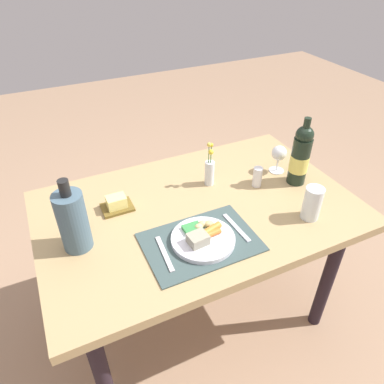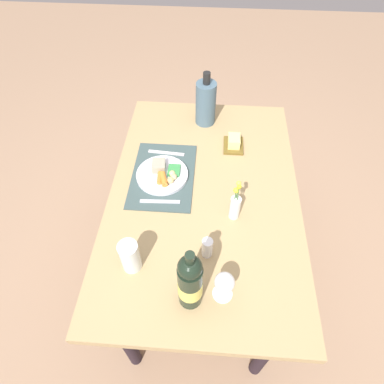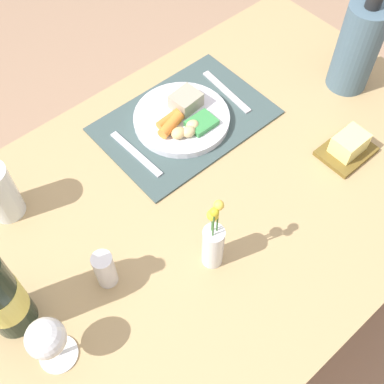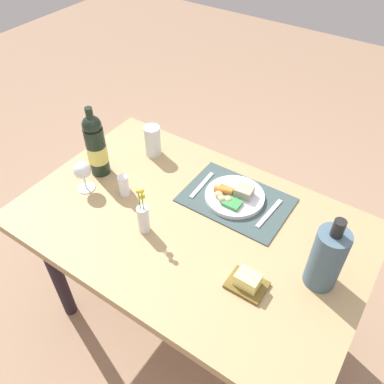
% 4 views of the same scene
% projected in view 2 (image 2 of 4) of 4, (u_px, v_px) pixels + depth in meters
% --- Properties ---
extents(ground_plane, '(8.00, 8.00, 0.00)m').
position_uv_depth(ground_plane, '(201.00, 267.00, 2.07)').
color(ground_plane, '#9E7C61').
extents(dining_table, '(1.34, 0.86, 0.75)m').
position_uv_depth(dining_table, '(204.00, 204.00, 1.56)').
color(dining_table, tan).
rests_on(dining_table, ground_plane).
extents(placemat, '(0.43, 0.29, 0.01)m').
position_uv_depth(placemat, '(163.00, 175.00, 1.55)').
color(placemat, '#3A4D4D').
rests_on(placemat, dining_table).
extents(dinner_plate, '(0.24, 0.24, 0.06)m').
position_uv_depth(dinner_plate, '(163.00, 174.00, 1.53)').
color(dinner_plate, silver).
rests_on(dinner_plate, placemat).
extents(fork, '(0.03, 0.18, 0.00)m').
position_uv_depth(fork, '(166.00, 153.00, 1.64)').
color(fork, silver).
rests_on(fork, placemat).
extents(knife, '(0.02, 0.18, 0.00)m').
position_uv_depth(knife, '(160.00, 201.00, 1.45)').
color(knife, silver).
rests_on(knife, placemat).
extents(wine_bottle, '(0.09, 0.09, 0.32)m').
position_uv_depth(wine_bottle, '(190.00, 282.00, 1.07)').
color(wine_bottle, black).
rests_on(wine_bottle, dining_table).
extents(butter_dish, '(0.13, 0.10, 0.06)m').
position_uv_depth(butter_dish, '(234.00, 143.00, 1.67)').
color(butter_dish, brown).
rests_on(butter_dish, dining_table).
extents(salt_shaker, '(0.04, 0.04, 0.10)m').
position_uv_depth(salt_shaker, '(207.00, 248.00, 1.25)').
color(salt_shaker, white).
rests_on(salt_shaker, dining_table).
extents(wine_glass, '(0.07, 0.07, 0.14)m').
position_uv_depth(wine_glass, '(224.00, 283.00, 1.11)').
color(wine_glass, white).
rests_on(wine_glass, dining_table).
extents(water_tumbler, '(0.07, 0.07, 0.14)m').
position_uv_depth(water_tumbler, '(130.00, 257.00, 1.21)').
color(water_tumbler, silver).
rests_on(water_tumbler, dining_table).
extents(flower_vase, '(0.04, 0.04, 0.22)m').
position_uv_depth(flower_vase, '(235.00, 206.00, 1.35)').
color(flower_vase, silver).
rests_on(flower_vase, dining_table).
extents(cooler_bottle, '(0.11, 0.11, 0.30)m').
position_uv_depth(cooler_bottle, '(206.00, 103.00, 1.72)').
color(cooler_bottle, '#466070').
rests_on(cooler_bottle, dining_table).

